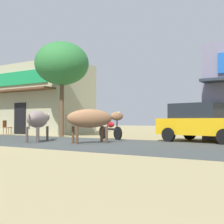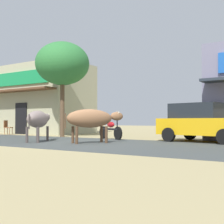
{
  "view_description": "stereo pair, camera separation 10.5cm",
  "coord_description": "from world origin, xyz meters",
  "px_view_note": "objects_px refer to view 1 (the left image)",
  "views": [
    {
      "loc": [
        8.09,
        -9.89,
        0.9
      ],
      "look_at": [
        0.82,
        1.38,
        1.28
      ],
      "focal_mm": 49.25,
      "sensor_mm": 36.0,
      "label": 1
    },
    {
      "loc": [
        8.17,
        -9.83,
        0.9
      ],
      "look_at": [
        0.82,
        1.38,
        1.28
      ],
      "focal_mm": 49.25,
      "sensor_mm": 36.0,
      "label": 2
    }
  ],
  "objects_px": {
    "parked_motorcycle": "(110,129)",
    "cow_near_brown": "(38,120)",
    "roadside_tree": "(62,64)",
    "parked_hatchback_car": "(203,122)",
    "cow_far_dark": "(91,119)",
    "cafe_chair_near_tree": "(6,127)"
  },
  "relations": [
    {
      "from": "cow_near_brown",
      "to": "cow_far_dark",
      "type": "xyz_separation_m",
      "value": [
        2.44,
        0.53,
        0.03
      ]
    },
    {
      "from": "cafe_chair_near_tree",
      "to": "roadside_tree",
      "type": "bearing_deg",
      "value": -2.29
    },
    {
      "from": "roadside_tree",
      "to": "parked_motorcycle",
      "type": "distance_m",
      "value": 5.09
    },
    {
      "from": "parked_motorcycle",
      "to": "cow_near_brown",
      "type": "distance_m",
      "value": 3.6
    },
    {
      "from": "parked_hatchback_car",
      "to": "cow_far_dark",
      "type": "height_order",
      "value": "parked_hatchback_car"
    },
    {
      "from": "cow_far_dark",
      "to": "cafe_chair_near_tree",
      "type": "xyz_separation_m",
      "value": [
        -9.35,
        3.26,
        -0.46
      ]
    },
    {
      "from": "parked_hatchback_car",
      "to": "roadside_tree",
      "type": "bearing_deg",
      "value": -178.69
    },
    {
      "from": "parked_hatchback_car",
      "to": "cafe_chair_near_tree",
      "type": "bearing_deg",
      "value": 179.91
    },
    {
      "from": "roadside_tree",
      "to": "cow_near_brown",
      "type": "xyz_separation_m",
      "value": [
        1.92,
        -3.59,
        -3.15
      ]
    },
    {
      "from": "parked_motorcycle",
      "to": "cow_near_brown",
      "type": "bearing_deg",
      "value": -117.08
    },
    {
      "from": "parked_motorcycle",
      "to": "cow_near_brown",
      "type": "height_order",
      "value": "cow_near_brown"
    },
    {
      "from": "cow_near_brown",
      "to": "parked_motorcycle",
      "type": "bearing_deg",
      "value": 62.92
    },
    {
      "from": "cow_near_brown",
      "to": "cafe_chair_near_tree",
      "type": "relative_size",
      "value": 2.66
    },
    {
      "from": "roadside_tree",
      "to": "parked_hatchback_car",
      "type": "bearing_deg",
      "value": 1.31
    },
    {
      "from": "cow_far_dark",
      "to": "parked_motorcycle",
      "type": "bearing_deg",
      "value": 107.14
    },
    {
      "from": "parked_motorcycle",
      "to": "cafe_chair_near_tree",
      "type": "bearing_deg",
      "value": 175.85
    },
    {
      "from": "roadside_tree",
      "to": "parked_hatchback_car",
      "type": "height_order",
      "value": "roadside_tree"
    },
    {
      "from": "parked_motorcycle",
      "to": "cow_near_brown",
      "type": "relative_size",
      "value": 0.75
    },
    {
      "from": "cow_near_brown",
      "to": "cow_far_dark",
      "type": "relative_size",
      "value": 1.05
    },
    {
      "from": "roadside_tree",
      "to": "parked_motorcycle",
      "type": "xyz_separation_m",
      "value": [
        3.54,
        -0.42,
        -3.63
      ]
    },
    {
      "from": "parked_motorcycle",
      "to": "cafe_chair_near_tree",
      "type": "height_order",
      "value": "parked_motorcycle"
    },
    {
      "from": "parked_hatchback_car",
      "to": "cow_far_dark",
      "type": "distance_m",
      "value": 4.79
    }
  ]
}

